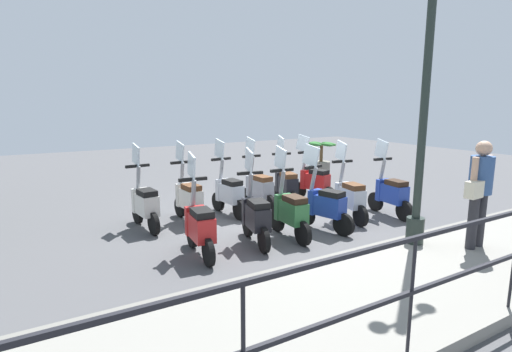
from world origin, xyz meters
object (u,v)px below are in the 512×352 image
object	(u,v)px
scooter_near_2	(325,205)
scooter_far_1	(286,184)
potted_palm	(321,162)
scooter_far_4	(188,198)
pedestrian_with_bag	(480,186)
scooter_near_5	(199,225)
scooter_far_2	(259,188)
scooter_near_3	(290,211)
scooter_far_5	(145,203)
lamp_post_near	(424,111)
scooter_near_0	(390,193)
scooter_near_4	(255,215)
scooter_far_0	(314,181)
scooter_far_3	(229,192)
scooter_near_1	(349,196)

from	to	relation	value
scooter_near_2	scooter_far_1	world-z (taller)	same
potted_palm	scooter_far_4	xyz separation A→B (m)	(-2.51, 5.35, 0.04)
scooter_far_1	scooter_far_4	xyz separation A→B (m)	(-0.08, 2.32, 0.00)
pedestrian_with_bag	scooter_near_5	distance (m)	4.13
scooter_near_5	scooter_near_2	bearing A→B (deg)	-84.82
scooter_far_1	scooter_far_2	xyz separation A→B (m)	(-0.01, 0.71, 0.00)
scooter_near_3	scooter_far_5	size ratio (longest dim) A/B	1.00
lamp_post_near	scooter_far_1	size ratio (longest dim) A/B	2.93
scooter_near_5	scooter_far_5	xyz separation A→B (m)	(1.71, 0.34, 0.00)
scooter_far_5	scooter_near_0	bearing A→B (deg)	-115.05
scooter_far_2	scooter_near_4	bearing A→B (deg)	144.83
scooter_far_0	scooter_near_4	bearing A→B (deg)	107.89
scooter_near_2	scooter_near_4	size ratio (longest dim) A/B	1.00
scooter_near_4	scooter_far_2	distance (m)	2.10
scooter_far_0	lamp_post_near	bearing A→B (deg)	152.03
scooter_near_0	scooter_far_2	world-z (taller)	same
scooter_near_2	scooter_far_1	bearing A→B (deg)	-27.31
scooter_far_3	scooter_far_4	size ratio (longest dim) A/B	1.00
scooter_near_3	scooter_far_0	bearing A→B (deg)	-43.74
potted_palm	scooter_near_0	xyz separation A→B (m)	(-4.19, 1.69, 0.04)
potted_palm	scooter_far_3	size ratio (longest dim) A/B	0.69
lamp_post_near	scooter_far_4	world-z (taller)	lamp_post_near
scooter_near_2	scooter_far_5	xyz separation A→B (m)	(1.73, 2.74, 0.00)
potted_palm	scooter_far_3	distance (m)	5.13
scooter_near_1	scooter_near_4	bearing A→B (deg)	105.32
scooter_near_0	scooter_near_3	size ratio (longest dim) A/B	1.00
scooter_far_0	scooter_far_4	bearing A→B (deg)	75.07
pedestrian_with_bag	scooter_far_1	world-z (taller)	pedestrian_with_bag
scooter_far_2	scooter_far_4	distance (m)	1.61
scooter_far_4	scooter_near_5	bearing A→B (deg)	160.76
pedestrian_with_bag	scooter_near_5	world-z (taller)	pedestrian_with_bag
scooter_near_0	scooter_far_1	distance (m)	2.21
scooter_near_5	scooter_far_3	bearing A→B (deg)	-32.41
scooter_far_3	scooter_far_5	distance (m)	1.71
scooter_near_0	potted_palm	bearing A→B (deg)	-15.52
scooter_near_0	scooter_far_0	xyz separation A→B (m)	(1.75, 0.56, 0.00)
scooter_near_5	scooter_far_3	size ratio (longest dim) A/B	1.00
scooter_far_0	scooter_far_4	size ratio (longest dim) A/B	1.00
lamp_post_near	scooter_near_5	size ratio (longest dim) A/B	2.93
potted_palm	scooter_far_4	bearing A→B (deg)	115.14
pedestrian_with_bag	scooter_far_5	xyz separation A→B (m)	(3.82, 3.84, -0.60)
lamp_post_near	potted_palm	size ratio (longest dim) A/B	4.25
lamp_post_near	pedestrian_with_bag	distance (m)	1.36
scooter_near_3	scooter_far_5	bearing A→B (deg)	52.15
pedestrian_with_bag	lamp_post_near	bearing A→B (deg)	41.74
scooter_near_0	scooter_far_3	distance (m)	3.27
lamp_post_near	scooter_near_3	bearing A→B (deg)	40.38
scooter_near_1	scooter_far_3	bearing A→B (deg)	60.64
scooter_far_4	potted_palm	bearing A→B (deg)	-68.06
potted_palm	scooter_near_2	size ratio (longest dim) A/B	0.69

